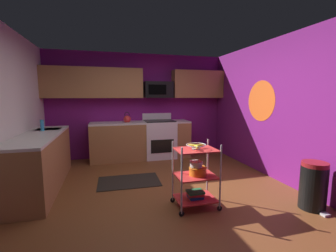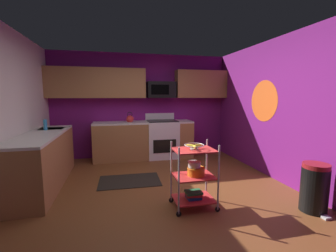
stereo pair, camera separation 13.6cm
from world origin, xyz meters
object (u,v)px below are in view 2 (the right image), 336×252
(rolling_cart, at_px, (194,176))
(mixing_bowl_small, at_px, (194,164))
(microwave, at_px, (161,90))
(book_stack, at_px, (194,195))
(kettle, at_px, (130,119))
(trash_can, at_px, (314,188))
(dish_soap_bottle, at_px, (45,125))
(mixing_bowl_large, at_px, (196,171))
(oven_range, at_px, (162,138))
(fruit_bowl, at_px, (194,146))

(rolling_cart, xyz_separation_m, mixing_bowl_small, (0.01, 0.01, 0.16))
(microwave, relative_size, book_stack, 3.05)
(kettle, height_order, trash_can, kettle)
(microwave, xyz_separation_m, mixing_bowl_small, (-0.10, -2.78, -1.08))
(rolling_cart, xyz_separation_m, dish_soap_bottle, (-2.30, 1.72, 0.57))
(microwave, bearing_deg, dish_soap_bottle, -155.88)
(mixing_bowl_large, relative_size, kettle, 0.95)
(rolling_cart, bearing_deg, microwave, 87.85)
(dish_soap_bottle, bearing_deg, trash_can, -29.65)
(mixing_bowl_large, relative_size, book_stack, 1.10)
(microwave, relative_size, kettle, 2.65)
(mixing_bowl_small, bearing_deg, oven_range, 87.94)
(oven_range, xyz_separation_m, fruit_bowl, (-0.11, -2.69, 0.40))
(mixing_bowl_large, relative_size, dish_soap_bottle, 1.26)
(fruit_bowl, relative_size, mixing_bowl_large, 1.08)
(kettle, distance_m, trash_can, 3.93)
(microwave, bearing_deg, kettle, -172.21)
(oven_range, bearing_deg, kettle, -179.72)
(oven_range, relative_size, mixing_bowl_small, 6.04)
(microwave, distance_m, book_stack, 3.18)
(mixing_bowl_small, height_order, dish_soap_bottle, dish_soap_bottle)
(fruit_bowl, bearing_deg, microwave, 87.85)
(oven_range, bearing_deg, mixing_bowl_small, -92.06)
(rolling_cart, xyz_separation_m, trash_can, (1.54, -0.47, -0.13))
(mixing_bowl_small, height_order, book_stack, mixing_bowl_small)
(book_stack, bearing_deg, oven_range, 87.76)
(book_stack, xyz_separation_m, kettle, (-0.69, 2.69, 0.82))
(book_stack, bearing_deg, fruit_bowl, 135.00)
(fruit_bowl, distance_m, kettle, 2.78)
(oven_range, height_order, mixing_bowl_small, oven_range)
(kettle, bearing_deg, rolling_cart, -75.63)
(microwave, height_order, dish_soap_bottle, microwave)
(microwave, xyz_separation_m, trash_can, (1.44, -3.27, -1.37))
(book_stack, height_order, dish_soap_bottle, dish_soap_bottle)
(mixing_bowl_large, bearing_deg, microwave, 88.50)
(rolling_cart, distance_m, fruit_bowl, 0.42)
(oven_range, xyz_separation_m, dish_soap_bottle, (-2.41, -0.97, 0.54))
(trash_can, bearing_deg, microwave, 113.78)
(microwave, bearing_deg, book_stack, -92.15)
(book_stack, bearing_deg, microwave, 87.85)
(kettle, bearing_deg, mixing_bowl_large, -75.00)
(oven_range, height_order, microwave, microwave)
(fruit_bowl, distance_m, mixing_bowl_large, 0.36)
(fruit_bowl, bearing_deg, kettle, 104.37)
(book_stack, relative_size, trash_can, 0.35)
(dish_soap_bottle, height_order, trash_can, dish_soap_bottle)
(mixing_bowl_large, height_order, book_stack, mixing_bowl_large)
(microwave, relative_size, trash_can, 1.06)
(book_stack, bearing_deg, kettle, 104.37)
(oven_range, height_order, rolling_cart, oven_range)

